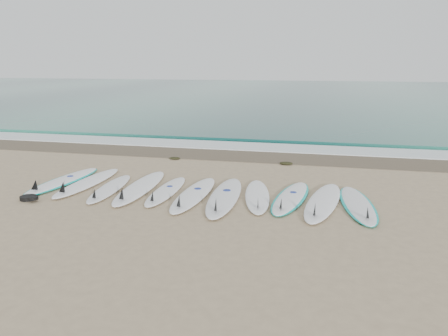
% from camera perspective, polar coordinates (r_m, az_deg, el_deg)
% --- Properties ---
extents(ground, '(120.00, 120.00, 0.00)m').
position_cam_1_polar(ground, '(9.47, -3.52, -3.37)').
color(ground, tan).
extents(ocean, '(120.00, 55.00, 0.03)m').
position_cam_1_polar(ocean, '(41.34, 9.74, 9.64)').
color(ocean, '#1E5D52').
rests_on(ocean, ground).
extents(wet_sand_band, '(120.00, 1.80, 0.01)m').
position_cam_1_polar(wet_sand_band, '(13.33, 1.56, 1.68)').
color(wet_sand_band, brown).
rests_on(wet_sand_band, ground).
extents(foam_band, '(120.00, 1.40, 0.04)m').
position_cam_1_polar(foam_band, '(14.67, 2.68, 2.84)').
color(foam_band, silver).
rests_on(foam_band, ground).
extents(wave_crest, '(120.00, 1.00, 0.10)m').
position_cam_1_polar(wave_crest, '(16.12, 3.67, 3.91)').
color(wave_crest, '#1E5D52').
rests_on(wave_crest, ground).
extents(surfboard_0, '(0.80, 2.66, 0.33)m').
position_cam_1_polar(surfboard_0, '(10.97, -20.34, -1.57)').
color(surfboard_0, white).
rests_on(surfboard_0, ground).
extents(surfboard_1, '(0.61, 2.70, 0.34)m').
position_cam_1_polar(surfboard_1, '(10.59, -17.53, -1.82)').
color(surfboard_1, white).
rests_on(surfboard_1, ground).
extents(surfboard_2, '(0.73, 2.34, 0.29)m').
position_cam_1_polar(surfboard_2, '(9.99, -14.79, -2.61)').
color(surfboard_2, white).
rests_on(surfboard_2, ground).
extents(surfboard_3, '(0.77, 2.90, 0.37)m').
position_cam_1_polar(surfboard_3, '(9.88, -11.01, -2.50)').
color(surfboard_3, white).
rests_on(surfboard_3, ground).
extents(surfboard_4, '(0.56, 2.35, 0.30)m').
position_cam_1_polar(surfboard_4, '(9.55, -7.66, -3.01)').
color(surfboard_4, white).
rests_on(surfboard_4, ground).
extents(surfboard_5, '(0.56, 2.68, 0.34)m').
position_cam_1_polar(surfboard_5, '(9.23, -4.06, -3.46)').
color(surfboard_5, white).
rests_on(surfboard_5, ground).
extents(surfboard_6, '(0.80, 2.91, 0.37)m').
position_cam_1_polar(surfboard_6, '(9.03, 0.02, -3.77)').
color(surfboard_6, white).
rests_on(surfboard_6, ground).
extents(surfboard_7, '(0.91, 2.49, 0.31)m').
position_cam_1_polar(surfboard_7, '(9.14, 4.37, -3.67)').
color(surfboard_7, white).
rests_on(surfboard_7, ground).
extents(surfboard_8, '(0.90, 2.52, 0.31)m').
position_cam_1_polar(surfboard_8, '(9.14, 8.67, -3.84)').
color(surfboard_8, white).
rests_on(surfboard_8, ground).
extents(surfboard_9, '(0.96, 2.82, 0.35)m').
position_cam_1_polar(surfboard_9, '(8.93, 12.76, -4.34)').
color(surfboard_9, white).
rests_on(surfboard_9, ground).
extents(surfboard_10, '(0.90, 2.55, 0.32)m').
position_cam_1_polar(surfboard_10, '(9.00, 17.10, -4.58)').
color(surfboard_10, silver).
rests_on(surfboard_10, ground).
extents(seaweed_near, '(0.33, 0.25, 0.06)m').
position_cam_1_polar(seaweed_near, '(12.87, -6.46, 1.28)').
color(seaweed_near, black).
rests_on(seaweed_near, ground).
extents(seaweed_far, '(0.37, 0.29, 0.07)m').
position_cam_1_polar(seaweed_far, '(12.25, 8.12, 0.62)').
color(seaweed_far, black).
rests_on(seaweed_far, ground).
extents(leash_coil, '(0.46, 0.36, 0.11)m').
position_cam_1_polar(leash_coil, '(9.86, -24.11, -3.59)').
color(leash_coil, black).
rests_on(leash_coil, ground).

